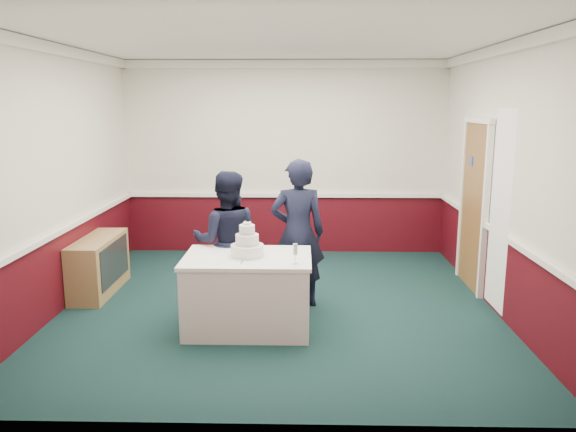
{
  "coord_description": "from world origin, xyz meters",
  "views": [
    {
      "loc": [
        0.26,
        -6.28,
        2.34
      ],
      "look_at": [
        0.11,
        -0.1,
        1.1
      ],
      "focal_mm": 35.0,
      "sensor_mm": 36.0,
      "label": 1
    }
  ],
  "objects_px": {
    "cake_knife": "(243,261)",
    "person_man": "(227,241)",
    "cake_table": "(248,292)",
    "person_woman": "(298,233)",
    "champagne_flute": "(295,250)",
    "wedding_cake": "(247,246)",
    "sideboard": "(99,265)"
  },
  "relations": [
    {
      "from": "cake_knife",
      "to": "person_man",
      "type": "height_order",
      "value": "person_man"
    },
    {
      "from": "cake_table",
      "to": "person_woman",
      "type": "bearing_deg",
      "value": 54.69
    },
    {
      "from": "cake_table",
      "to": "cake_knife",
      "type": "distance_m",
      "value": 0.44
    },
    {
      "from": "champagne_flute",
      "to": "person_man",
      "type": "relative_size",
      "value": 0.13
    },
    {
      "from": "cake_table",
      "to": "wedding_cake",
      "type": "height_order",
      "value": "wedding_cake"
    },
    {
      "from": "cake_knife",
      "to": "person_woman",
      "type": "relative_size",
      "value": 0.13
    },
    {
      "from": "wedding_cake",
      "to": "person_man",
      "type": "bearing_deg",
      "value": 116.59
    },
    {
      "from": "person_woman",
      "to": "sideboard",
      "type": "bearing_deg",
      "value": -14.04
    },
    {
      "from": "cake_knife",
      "to": "champagne_flute",
      "type": "distance_m",
      "value": 0.55
    },
    {
      "from": "person_man",
      "to": "person_woman",
      "type": "distance_m",
      "value": 0.83
    },
    {
      "from": "sideboard",
      "to": "wedding_cake",
      "type": "relative_size",
      "value": 3.3
    },
    {
      "from": "cake_table",
      "to": "cake_knife",
      "type": "xyz_separation_m",
      "value": [
        -0.03,
        -0.2,
        0.39
      ]
    },
    {
      "from": "sideboard",
      "to": "person_woman",
      "type": "distance_m",
      "value": 2.58
    },
    {
      "from": "cake_table",
      "to": "wedding_cake",
      "type": "xyz_separation_m",
      "value": [
        0.0,
        0.0,
        0.5
      ]
    },
    {
      "from": "sideboard",
      "to": "wedding_cake",
      "type": "height_order",
      "value": "wedding_cake"
    },
    {
      "from": "cake_table",
      "to": "wedding_cake",
      "type": "distance_m",
      "value": 0.5
    },
    {
      "from": "wedding_cake",
      "to": "person_man",
      "type": "distance_m",
      "value": 0.66
    },
    {
      "from": "champagne_flute",
      "to": "sideboard",
      "type": "bearing_deg",
      "value": 150.63
    },
    {
      "from": "wedding_cake",
      "to": "cake_knife",
      "type": "height_order",
      "value": "wedding_cake"
    },
    {
      "from": "sideboard",
      "to": "cake_knife",
      "type": "height_order",
      "value": "cake_knife"
    },
    {
      "from": "champagne_flute",
      "to": "person_man",
      "type": "xyz_separation_m",
      "value": [
        -0.79,
        0.87,
        -0.12
      ]
    },
    {
      "from": "sideboard",
      "to": "person_man",
      "type": "height_order",
      "value": "person_man"
    },
    {
      "from": "champagne_flute",
      "to": "person_woman",
      "type": "xyz_separation_m",
      "value": [
        0.02,
        1.01,
        -0.06
      ]
    },
    {
      "from": "cake_table",
      "to": "person_man",
      "type": "height_order",
      "value": "person_man"
    },
    {
      "from": "person_woman",
      "to": "champagne_flute",
      "type": "bearing_deg",
      "value": 83.78
    },
    {
      "from": "cake_knife",
      "to": "sideboard",
      "type": "bearing_deg",
      "value": 149.41
    },
    {
      "from": "person_woman",
      "to": "cake_knife",
      "type": "bearing_deg",
      "value": 54.28
    },
    {
      "from": "wedding_cake",
      "to": "cake_knife",
      "type": "xyz_separation_m",
      "value": [
        -0.03,
        -0.2,
        -0.11
      ]
    },
    {
      "from": "champagne_flute",
      "to": "person_woman",
      "type": "height_order",
      "value": "person_woman"
    },
    {
      "from": "champagne_flute",
      "to": "person_woman",
      "type": "bearing_deg",
      "value": 89.04
    },
    {
      "from": "cake_knife",
      "to": "person_man",
      "type": "distance_m",
      "value": 0.83
    },
    {
      "from": "person_man",
      "to": "champagne_flute",
      "type": "bearing_deg",
      "value": 129.52
    }
  ]
}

